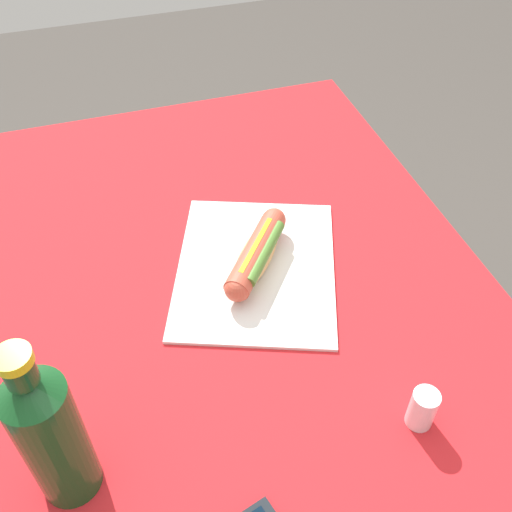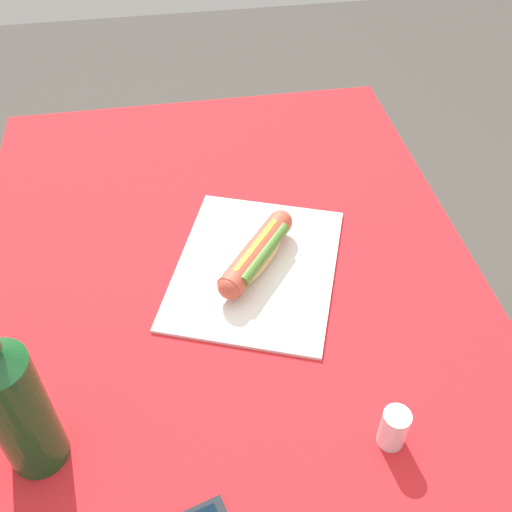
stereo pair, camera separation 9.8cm
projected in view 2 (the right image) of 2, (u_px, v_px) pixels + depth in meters
ground_plane at (240, 503)px, 1.50m from camera, size 6.00×6.00×0.00m
dining_table at (234, 353)px, 1.05m from camera, size 1.24×0.84×0.78m
paper_wrapper at (256, 267)px, 1.00m from camera, size 0.40×0.36×0.01m
hot_dog at (256, 254)px, 0.97m from camera, size 0.18×0.15×0.05m
soda_bottle at (15, 405)px, 0.68m from camera, size 0.07×0.07×0.27m
salt_shaker at (394, 428)px, 0.76m from camera, size 0.04×0.04×0.06m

